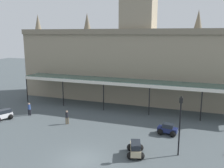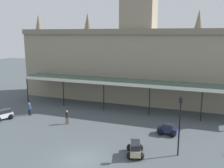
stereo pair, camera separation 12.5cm
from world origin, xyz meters
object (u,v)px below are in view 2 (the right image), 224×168
Objects in this scene: car_navy_sedan at (168,130)px; pedestrian_beside_cars at (30,108)px; car_white_estate at (3,115)px; victorian_lamppost at (180,120)px; car_beige_estate at (135,149)px; pedestrian_near_entrance at (67,117)px.

pedestrian_beside_cars is (-17.89, 0.33, 0.41)m from car_navy_sedan.
car_navy_sedan is (19.89, 2.20, -0.06)m from car_white_estate.
victorian_lamppost is (21.34, -2.16, 2.75)m from car_white_estate.
victorian_lamppost is at bearing 19.22° from car_beige_estate.
pedestrian_near_entrance is at bearing 164.99° from victorian_lamppost.
car_beige_estate is 5.99m from car_navy_sedan.
pedestrian_beside_cars is (2.00, 2.52, 0.34)m from car_white_estate.
pedestrian_beside_cars reaches higher than car_navy_sedan.
car_white_estate is at bearing -173.70° from car_navy_sedan.
victorian_lamppost reaches higher than car_white_estate.
pedestrian_beside_cars is at bearing 159.40° from car_beige_estate.
victorian_lamppost is (3.56, 1.24, 2.75)m from car_beige_estate.
victorian_lamppost is at bearing -13.62° from pedestrian_beside_cars.
car_beige_estate is 1.13× the size of car_navy_sedan.
car_navy_sedan is 11.67m from pedestrian_near_entrance.
car_beige_estate is 4.67m from victorian_lamppost.
pedestrian_beside_cars is (-15.77, 5.93, 0.34)m from car_beige_estate.
pedestrian_beside_cars is 0.31× the size of victorian_lamppost.
car_white_estate is 18.10m from car_beige_estate.
car_white_estate reaches higher than car_navy_sedan.
pedestrian_beside_cars is at bearing 51.56° from car_white_estate.
pedestrian_near_entrance reaches higher than car_white_estate.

